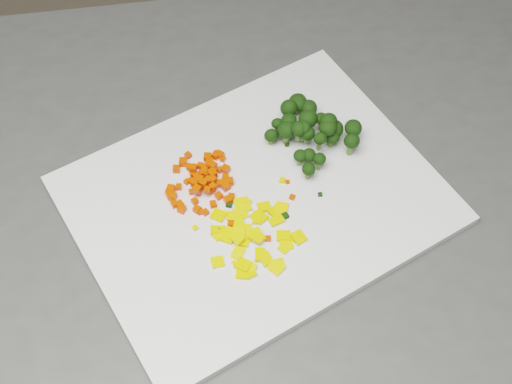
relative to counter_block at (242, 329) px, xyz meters
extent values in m
cube|color=#41413F|center=(0.00, 0.00, 0.00)|extent=(0.96, 0.68, 0.90)
cube|color=silver|center=(0.02, -0.04, 0.46)|extent=(0.49, 0.44, 0.01)
cube|color=red|center=(-0.04, 0.01, 0.46)|extent=(0.01, 0.01, 0.01)
cube|color=red|center=(-0.08, -0.02, 0.46)|extent=(0.01, 0.01, 0.01)
cube|color=red|center=(-0.03, -0.04, 0.46)|extent=(0.01, 0.01, 0.01)
cube|color=red|center=(-0.04, 0.00, 0.47)|extent=(0.01, 0.01, 0.01)
cube|color=red|center=(-0.05, -0.01, 0.47)|extent=(0.01, 0.01, 0.01)
cube|color=red|center=(-0.03, 0.01, 0.46)|extent=(0.01, 0.01, 0.01)
cube|color=red|center=(-0.06, -0.02, 0.46)|extent=(0.01, 0.01, 0.01)
cube|color=red|center=(-0.05, 0.00, 0.47)|extent=(0.01, 0.01, 0.01)
cube|color=red|center=(-0.03, -0.03, 0.46)|extent=(0.01, 0.01, 0.01)
cube|color=red|center=(-0.03, -0.01, 0.46)|extent=(0.01, 0.01, 0.01)
cube|color=red|center=(-0.03, 0.02, 0.46)|extent=(0.01, 0.01, 0.01)
cube|color=red|center=(-0.07, 0.01, 0.46)|extent=(0.01, 0.01, 0.01)
cube|color=red|center=(-0.08, -0.01, 0.46)|extent=(0.01, 0.01, 0.01)
cube|color=red|center=(-0.04, -0.02, 0.47)|extent=(0.01, 0.01, 0.01)
cube|color=red|center=(-0.02, -0.02, 0.46)|extent=(0.01, 0.01, 0.01)
cube|color=red|center=(-0.04, -0.01, 0.46)|extent=(0.01, 0.01, 0.01)
cube|color=red|center=(-0.03, 0.00, 0.47)|extent=(0.01, 0.01, 0.01)
cube|color=red|center=(-0.03, 0.00, 0.46)|extent=(0.01, 0.01, 0.01)
cube|color=red|center=(-0.02, -0.02, 0.47)|extent=(0.01, 0.01, 0.01)
cube|color=red|center=(-0.01, 0.00, 0.47)|extent=(0.01, 0.01, 0.01)
cube|color=red|center=(-0.05, -0.05, 0.46)|extent=(0.01, 0.01, 0.01)
cube|color=red|center=(-0.05, 0.00, 0.46)|extent=(0.01, 0.01, 0.01)
cube|color=red|center=(-0.04, -0.02, 0.46)|extent=(0.01, 0.01, 0.01)
cube|color=red|center=(-0.02, 0.03, 0.46)|extent=(0.01, 0.01, 0.01)
cube|color=red|center=(-0.01, -0.04, 0.46)|extent=(0.01, 0.01, 0.01)
cube|color=red|center=(-0.04, 0.00, 0.47)|extent=(0.01, 0.01, 0.01)
cube|color=red|center=(-0.03, 0.01, 0.46)|extent=(0.01, 0.01, 0.01)
cube|color=red|center=(-0.03, -0.01, 0.47)|extent=(0.01, 0.01, 0.01)
cube|color=red|center=(-0.04, -0.03, 0.47)|extent=(0.01, 0.01, 0.01)
cube|color=red|center=(-0.03, -0.02, 0.46)|extent=(0.01, 0.01, 0.01)
cube|color=red|center=(-0.03, 0.00, 0.47)|extent=(0.01, 0.01, 0.01)
cube|color=red|center=(-0.02, -0.02, 0.47)|extent=(0.01, 0.01, 0.01)
cube|color=red|center=(-0.04, -0.01, 0.47)|extent=(0.01, 0.01, 0.01)
cube|color=red|center=(-0.06, 0.02, 0.47)|extent=(0.01, 0.01, 0.01)
cube|color=red|center=(-0.06, 0.02, 0.46)|extent=(0.01, 0.01, 0.01)
cube|color=red|center=(-0.04, -0.05, 0.46)|extent=(0.01, 0.01, 0.01)
cube|color=red|center=(-0.07, -0.04, 0.46)|extent=(0.01, 0.01, 0.01)
cube|color=red|center=(-0.02, 0.00, 0.46)|extent=(0.01, 0.01, 0.01)
cube|color=red|center=(-0.04, 0.01, 0.47)|extent=(0.01, 0.01, 0.01)
cube|color=red|center=(-0.03, -0.01, 0.47)|extent=(0.01, 0.01, 0.01)
cube|color=red|center=(-0.02, 0.03, 0.46)|extent=(0.01, 0.01, 0.01)
cube|color=red|center=(-0.05, -0.01, 0.47)|extent=(0.01, 0.01, 0.01)
cube|color=red|center=(-0.06, -0.01, 0.46)|extent=(0.01, 0.01, 0.01)
cube|color=red|center=(-0.04, 0.00, 0.47)|extent=(0.01, 0.01, 0.01)
cube|color=red|center=(-0.02, -0.04, 0.47)|extent=(0.01, 0.01, 0.01)
cube|color=red|center=(-0.04, 0.01, 0.46)|extent=(0.01, 0.01, 0.01)
cube|color=red|center=(-0.02, 0.03, 0.46)|extent=(0.01, 0.01, 0.01)
cube|color=red|center=(-0.04, -0.01, 0.47)|extent=(0.01, 0.01, 0.01)
cube|color=red|center=(-0.08, -0.01, 0.47)|extent=(0.01, 0.01, 0.01)
cube|color=red|center=(-0.05, 0.03, 0.46)|extent=(0.01, 0.01, 0.01)
cube|color=red|center=(-0.04, -0.01, 0.47)|extent=(0.01, 0.01, 0.01)
cube|color=red|center=(-0.08, -0.03, 0.46)|extent=(0.01, 0.01, 0.01)
cube|color=red|center=(-0.08, -0.03, 0.47)|extent=(0.01, 0.01, 0.01)
cube|color=red|center=(-0.03, 0.02, 0.47)|extent=(0.01, 0.01, 0.01)
cube|color=red|center=(-0.03, 0.01, 0.46)|extent=(0.01, 0.01, 0.01)
cube|color=red|center=(-0.01, -0.02, 0.46)|extent=(0.01, 0.01, 0.01)
cube|color=red|center=(-0.06, -0.01, 0.46)|extent=(0.01, 0.01, 0.01)
cube|color=red|center=(-0.08, -0.04, 0.46)|extent=(0.01, 0.01, 0.01)
cube|color=red|center=(-0.01, -0.01, 0.46)|extent=(0.01, 0.01, 0.01)
cube|color=red|center=(-0.03, 0.01, 0.46)|extent=(0.01, 0.01, 0.01)
cube|color=red|center=(-0.05, -0.03, 0.47)|extent=(0.01, 0.01, 0.01)
cube|color=red|center=(-0.02, 0.03, 0.46)|extent=(0.01, 0.01, 0.01)
cube|color=red|center=(-0.05, -0.02, 0.46)|extent=(0.01, 0.01, 0.01)
cube|color=red|center=(-0.05, -0.05, 0.46)|extent=(0.01, 0.01, 0.01)
cube|color=red|center=(-0.03, 0.00, 0.47)|extent=(0.01, 0.01, 0.01)
cube|color=red|center=(-0.04, 0.01, 0.47)|extent=(0.01, 0.01, 0.01)
cube|color=red|center=(-0.05, -0.04, 0.46)|extent=(0.01, 0.01, 0.01)
cube|color=red|center=(-0.07, -0.01, 0.46)|extent=(0.01, 0.01, 0.01)
cube|color=red|center=(-0.03, -0.02, 0.47)|extent=(0.01, 0.01, 0.01)
cube|color=red|center=(-0.05, 0.01, 0.47)|extent=(0.01, 0.01, 0.01)
cube|color=red|center=(-0.05, 0.01, 0.46)|extent=(0.01, 0.01, 0.01)
cube|color=red|center=(-0.05, -0.01, 0.46)|extent=(0.01, 0.01, 0.01)
cube|color=red|center=(-0.01, 0.02, 0.46)|extent=(0.01, 0.01, 0.01)
cube|color=red|center=(-0.07, -0.04, 0.46)|extent=(0.01, 0.01, 0.01)
cube|color=red|center=(-0.05, -0.01, 0.47)|extent=(0.01, 0.01, 0.01)
cube|color=red|center=(-0.05, -0.02, 0.46)|extent=(0.01, 0.01, 0.01)
cube|color=red|center=(-0.08, -0.02, 0.46)|extent=(0.01, 0.01, 0.01)
cube|color=yellow|center=(0.01, -0.09, 0.47)|extent=(0.02, 0.02, 0.01)
cube|color=yellow|center=(0.04, -0.11, 0.46)|extent=(0.02, 0.02, 0.00)
cube|color=yellow|center=(-0.04, -0.12, 0.46)|extent=(0.02, 0.01, 0.00)
cube|color=yellow|center=(0.00, -0.08, 0.46)|extent=(0.02, 0.01, 0.01)
cube|color=yellow|center=(0.00, -0.05, 0.46)|extent=(0.02, 0.01, 0.01)
cube|color=yellow|center=(-0.01, -0.07, 0.46)|extent=(0.02, 0.02, 0.01)
cube|color=yellow|center=(0.04, -0.11, 0.46)|extent=(0.02, 0.02, 0.00)
cube|color=yellow|center=(-0.01, -0.14, 0.46)|extent=(0.02, 0.02, 0.01)
cube|color=yellow|center=(-0.02, -0.11, 0.46)|extent=(0.02, 0.02, 0.01)
cube|color=yellow|center=(0.03, -0.08, 0.46)|extent=(0.02, 0.02, 0.00)
cube|color=yellow|center=(0.01, -0.09, 0.46)|extent=(0.02, 0.02, 0.01)
cube|color=yellow|center=(0.00, -0.08, 0.46)|extent=(0.02, 0.02, 0.00)
cube|color=yellow|center=(0.05, -0.10, 0.46)|extent=(0.02, 0.02, 0.01)
cube|color=yellow|center=(-0.03, -0.06, 0.46)|extent=(0.02, 0.02, 0.00)
cube|color=yellow|center=(-0.02, -0.08, 0.46)|extent=(0.02, 0.02, 0.00)
cube|color=yellow|center=(0.00, -0.06, 0.46)|extent=(0.02, 0.02, 0.01)
cube|color=yellow|center=(-0.01, -0.13, 0.46)|extent=(0.02, 0.02, 0.01)
cube|color=yellow|center=(0.04, -0.06, 0.46)|extent=(0.02, 0.02, 0.01)
cube|color=yellow|center=(0.01, -0.10, 0.47)|extent=(0.02, 0.02, 0.00)
cube|color=yellow|center=(-0.03, -0.08, 0.46)|extent=(0.02, 0.01, 0.01)
cube|color=yellow|center=(0.01, -0.12, 0.46)|extent=(0.02, 0.02, 0.01)
cube|color=yellow|center=(0.04, -0.10, 0.46)|extent=(0.02, 0.02, 0.01)
cube|color=yellow|center=(-0.01, -0.09, 0.47)|extent=(0.02, 0.02, 0.00)
cube|color=yellow|center=(0.02, -0.14, 0.46)|extent=(0.02, 0.02, 0.01)
cube|color=yellow|center=(0.00, -0.05, 0.46)|extent=(0.02, 0.02, 0.01)
cube|color=yellow|center=(-0.01, -0.13, 0.46)|extent=(0.02, 0.02, 0.01)
cube|color=yellow|center=(-0.02, -0.09, 0.46)|extent=(0.02, 0.02, 0.00)
cube|color=yellow|center=(0.02, -0.13, 0.46)|extent=(0.02, 0.01, 0.00)
cube|color=yellow|center=(0.02, -0.07, 0.46)|extent=(0.02, 0.02, 0.01)
cube|color=yellow|center=(-0.01, -0.10, 0.47)|extent=(0.02, 0.02, 0.01)
cube|color=yellow|center=(0.02, -0.06, 0.46)|extent=(0.02, 0.01, 0.01)
cube|color=yellow|center=(-0.01, -0.10, 0.46)|extent=(0.02, 0.02, 0.01)
cube|color=yellow|center=(-0.01, -0.06, 0.46)|extent=(0.02, 0.02, 0.00)
cube|color=yellow|center=(0.01, -0.12, 0.46)|extent=(0.01, 0.02, 0.01)
cube|color=yellow|center=(0.01, -0.07, 0.46)|extent=(0.01, 0.02, 0.01)
cube|color=yellow|center=(-0.01, -0.13, 0.46)|extent=(0.01, 0.02, 0.01)
cube|color=yellow|center=(-0.03, -0.08, 0.46)|extent=(0.02, 0.01, 0.00)
cube|color=yellow|center=(0.04, -0.06, 0.46)|extent=(0.02, 0.02, 0.01)
cube|color=red|center=(-0.04, -0.02, 0.46)|extent=(0.01, 0.01, 0.00)
cube|color=black|center=(0.04, -0.07, 0.46)|extent=(0.01, 0.01, 0.00)
cube|color=black|center=(0.05, 0.04, 0.46)|extent=(0.01, 0.01, 0.00)
cube|color=yellow|center=(0.05, 0.04, 0.46)|extent=(0.01, 0.01, 0.00)
cube|color=black|center=(0.09, -0.05, 0.46)|extent=(0.00, 0.00, 0.00)
cube|color=red|center=(-0.02, -0.07, 0.46)|extent=(0.01, 0.01, 0.00)
cube|color=red|center=(0.06, -0.05, 0.46)|extent=(0.01, 0.01, 0.00)
cube|color=yellow|center=(-0.06, -0.07, 0.46)|extent=(0.01, 0.01, 0.00)
cube|color=red|center=(0.02, -0.10, 0.46)|extent=(0.01, 0.01, 0.00)
cube|color=red|center=(0.06, -0.03, 0.46)|extent=(0.00, 0.00, 0.00)
cube|color=yellow|center=(0.01, -0.05, 0.46)|extent=(0.01, 0.01, 0.00)
cube|color=yellow|center=(-0.02, -0.12, 0.46)|extent=(0.01, 0.01, 0.00)
cube|color=yellow|center=(0.05, -0.02, 0.46)|extent=(0.01, 0.01, 0.00)
cube|color=black|center=(-0.02, -0.05, 0.46)|extent=(0.01, 0.01, 0.00)
cube|color=black|center=(-0.03, -0.08, 0.46)|extent=(0.01, 0.01, 0.00)
cube|color=black|center=(0.07, 0.03, 0.46)|extent=(0.01, 0.01, 0.00)
camera|label=1|loc=(-0.06, -0.49, 1.14)|focal=50.00mm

